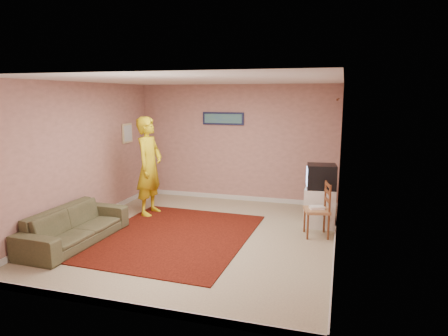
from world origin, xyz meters
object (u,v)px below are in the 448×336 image
(tv_cabinet, at_px, (320,207))
(sofa, at_px, (75,226))
(crt_tv, at_px, (321,177))
(chair_a, at_px, (320,188))
(chair_b, at_px, (317,204))
(person, at_px, (149,166))

(tv_cabinet, xyz_separation_m, sofa, (-3.75, -2.01, -0.06))
(tv_cabinet, bearing_deg, sofa, -151.79)
(crt_tv, bearing_deg, chair_a, 86.82)
(chair_b, distance_m, sofa, 4.00)
(sofa, bearing_deg, chair_a, -53.16)
(sofa, bearing_deg, chair_b, -67.00)
(tv_cabinet, bearing_deg, chair_a, 94.08)
(chair_b, bearing_deg, sofa, -82.51)
(crt_tv, height_order, chair_a, crt_tv)
(chair_b, distance_m, person, 3.33)
(tv_cabinet, relative_size, crt_tv, 1.26)
(crt_tv, distance_m, chair_a, 0.69)
(tv_cabinet, bearing_deg, person, -176.36)
(person, bearing_deg, chair_a, -75.21)
(crt_tv, xyz_separation_m, chair_a, (-0.04, 0.59, -0.35))
(tv_cabinet, xyz_separation_m, chair_b, (-0.03, -0.56, 0.22))
(chair_b, relative_size, sofa, 0.26)
(sofa, height_order, person, person)
(crt_tv, relative_size, chair_b, 1.11)
(chair_b, relative_size, person, 0.26)
(person, bearing_deg, chair_b, -95.16)
(tv_cabinet, bearing_deg, chair_b, -92.85)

